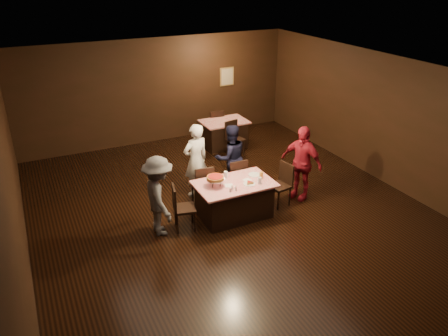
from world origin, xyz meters
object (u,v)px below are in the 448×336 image
at_px(pizza_stand, 215,178).
at_px(plate_empty, 254,175).
at_px(chair_far_right, 235,177).
at_px(chair_back_far, 215,125).
at_px(chair_end_right, 279,185).
at_px(glass_front_right, 260,181).
at_px(main_table, 234,200).
at_px(diner_grey_knit, 159,196).
at_px(chair_back_near, 235,139).
at_px(glass_amber, 261,175).
at_px(chair_far_left, 202,185).
at_px(chair_end_left, 184,207).
at_px(diner_white_jacket, 196,160).
at_px(diner_red_shirt, 301,163).
at_px(diner_navy_hoodie, 230,158).
at_px(glass_back, 226,175).

relative_size(pizza_stand, plate_empty, 1.52).
xyz_separation_m(chair_far_right, chair_back_far, (1.10, 3.42, 0.00)).
bearing_deg(chair_end_right, glass_front_right, -79.06).
bearing_deg(main_table, chair_far_right, 61.93).
bearing_deg(chair_end_right, main_table, -100.10).
bearing_deg(diner_grey_knit, chair_back_near, -46.08).
xyz_separation_m(chair_end_right, plate_empty, (-0.55, 0.15, 0.30)).
bearing_deg(chair_back_near, glass_amber, -118.65).
bearing_deg(chair_far_left, chair_end_left, 51.70).
distance_m(diner_white_jacket, diner_grey_knit, 1.69).
xyz_separation_m(chair_back_near, diner_white_jacket, (-1.84, -1.66, 0.38)).
height_order(pizza_stand, glass_amber, pizza_stand).
relative_size(chair_end_right, plate_empty, 3.80).
bearing_deg(diner_grey_knit, chair_far_left, -58.38).
distance_m(main_table, diner_red_shirt, 1.77).
height_order(diner_grey_knit, glass_amber, diner_grey_knit).
distance_m(chair_end_left, glass_amber, 1.74).
distance_m(diner_navy_hoodie, glass_back, 1.01).
height_order(chair_end_left, glass_amber, chair_end_left).
bearing_deg(plate_empty, glass_amber, -75.96).
height_order(diner_white_jacket, pizza_stand, diner_white_jacket).
relative_size(chair_far_left, diner_red_shirt, 0.56).
bearing_deg(chair_back_near, diner_red_shirt, -97.38).
distance_m(diner_white_jacket, glass_back, 0.96).
bearing_deg(diner_grey_knit, chair_back_far, -35.28).
height_order(diner_white_jacket, plate_empty, diner_white_jacket).
relative_size(pizza_stand, glass_back, 2.71).
bearing_deg(plate_empty, glass_back, 165.96).
relative_size(chair_back_near, diner_navy_hoodie, 0.60).
distance_m(chair_far_right, glass_front_right, 1.07).
height_order(diner_navy_hoodie, glass_back, diner_navy_hoodie).
bearing_deg(main_table, glass_front_right, -29.05).
relative_size(chair_far_right, glass_back, 6.79).
bearing_deg(diner_red_shirt, glass_amber, -106.12).
height_order(diner_white_jacket, diner_red_shirt, diner_white_jacket).
distance_m(chair_far_left, chair_end_left, 1.03).
xyz_separation_m(diner_white_jacket, diner_grey_knit, (-1.24, -1.15, -0.05)).
bearing_deg(chair_end_right, chair_far_right, -147.08).
relative_size(main_table, chair_end_left, 1.68).
height_order(chair_end_left, diner_navy_hoodie, diner_navy_hoodie).
xyz_separation_m(diner_grey_knit, diner_red_shirt, (3.28, 0.03, 0.04)).
xyz_separation_m(chair_end_right, chair_back_near, (0.40, 2.87, 0.00)).
bearing_deg(glass_amber, chair_far_left, 141.34).
bearing_deg(pizza_stand, main_table, -7.13).
height_order(chair_back_far, diner_white_jacket, diner_white_jacket).
relative_size(glass_amber, glass_back, 1.00).
height_order(chair_end_left, glass_back, chair_end_left).
distance_m(chair_end_left, chair_back_near, 3.87).
distance_m(chair_far_right, glass_back, 0.73).
bearing_deg(diner_white_jacket, pizza_stand, 76.45).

